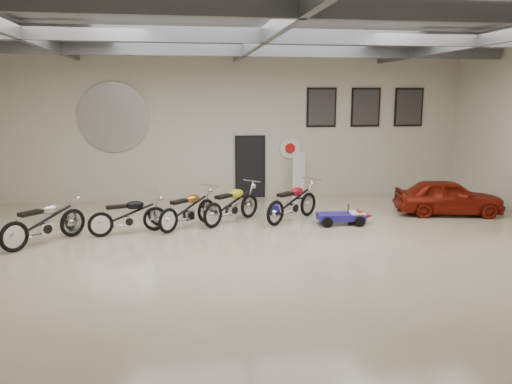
{
  "coord_description": "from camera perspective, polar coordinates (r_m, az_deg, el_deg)",
  "views": [
    {
      "loc": [
        -1.81,
        -11.02,
        3.46
      ],
      "look_at": [
        0.0,
        1.2,
        1.1
      ],
      "focal_mm": 35.0,
      "sensor_mm": 36.0,
      "label": 1
    }
  ],
  "objects": [
    {
      "name": "floor",
      "position": [
        11.69,
        0.87,
        -6.4
      ],
      "size": [
        16.0,
        12.0,
        0.01
      ],
      "primitive_type": "cube",
      "color": "#BFB292",
      "rests_on": "ground"
    },
    {
      "name": "ceiling",
      "position": [
        11.27,
        0.94,
        18.67
      ],
      "size": [
        16.0,
        12.0,
        0.01
      ],
      "primitive_type": "cube",
      "color": "slate",
      "rests_on": "back_wall"
    },
    {
      "name": "back_wall",
      "position": [
        17.14,
        -2.38,
        7.6
      ],
      "size": [
        16.0,
        0.02,
        5.0
      ],
      "primitive_type": "cube",
      "color": "beige",
      "rests_on": "floor"
    },
    {
      "name": "ceiling_beams",
      "position": [
        11.24,
        0.94,
        17.4
      ],
      "size": [
        15.8,
        11.8,
        0.32
      ],
      "primitive_type": null,
      "color": "#57595F",
      "rests_on": "ceiling"
    },
    {
      "name": "door",
      "position": [
        17.29,
        -0.67,
        2.81
      ],
      "size": [
        0.92,
        0.08,
        2.1
      ],
      "primitive_type": "cube",
      "color": "black",
      "rests_on": "back_wall"
    },
    {
      "name": "logo_plaque",
      "position": [
        17.12,
        -15.94,
        8.2
      ],
      "size": [
        2.3,
        0.06,
        1.16
      ],
      "primitive_type": null,
      "color": "silver",
      "rests_on": "back_wall"
    },
    {
      "name": "poster_left",
      "position": [
        17.65,
        7.49,
        9.56
      ],
      "size": [
        1.05,
        0.08,
        1.35
      ],
      "primitive_type": null,
      "color": "black",
      "rests_on": "back_wall"
    },
    {
      "name": "poster_mid",
      "position": [
        18.15,
        12.42,
        9.43
      ],
      "size": [
        1.05,
        0.08,
        1.35
      ],
      "primitive_type": null,
      "color": "black",
      "rests_on": "back_wall"
    },
    {
      "name": "poster_right",
      "position": [
        18.78,
        17.05,
        9.25
      ],
      "size": [
        1.05,
        0.08,
        1.35
      ],
      "primitive_type": null,
      "color": "black",
      "rests_on": "back_wall"
    },
    {
      "name": "oil_sign",
      "position": [
        17.46,
        3.9,
        5.01
      ],
      "size": [
        0.72,
        0.1,
        0.72
      ],
      "primitive_type": null,
      "color": "white",
      "rests_on": "back_wall"
    },
    {
      "name": "banner_stand",
      "position": [
        17.18,
        4.88,
        2.03
      ],
      "size": [
        0.49,
        0.29,
        1.69
      ],
      "primitive_type": null,
      "rotation": [
        0.0,
        0.0,
        0.24
      ],
      "color": "white",
      "rests_on": "floor"
    },
    {
      "name": "motorcycle_silver",
      "position": [
        12.87,
        -23.05,
        -3.03
      ],
      "size": [
        1.99,
        2.08,
        1.14
      ],
      "primitive_type": null,
      "rotation": [
        0.0,
        0.0,
        0.83
      ],
      "color": "silver",
      "rests_on": "floor"
    },
    {
      "name": "motorcycle_black",
      "position": [
        13.15,
        -14.41,
        -2.48
      ],
      "size": [
        2.07,
        1.2,
        1.03
      ],
      "primitive_type": null,
      "rotation": [
        0.0,
        0.0,
        0.32
      ],
      "color": "silver",
      "rests_on": "floor"
    },
    {
      "name": "motorcycle_gold",
      "position": [
        13.46,
        -7.8,
        -1.84
      ],
      "size": [
        1.9,
        1.9,
        1.07
      ],
      "primitive_type": null,
      "rotation": [
        0.0,
        0.0,
        0.78
      ],
      "color": "silver",
      "rests_on": "floor"
    },
    {
      "name": "motorcycle_yellow",
      "position": [
        13.88,
        -2.8,
        -1.28
      ],
      "size": [
        2.03,
        1.91,
        1.11
      ],
      "primitive_type": null,
      "rotation": [
        0.0,
        0.0,
        0.73
      ],
      "color": "silver",
      "rests_on": "floor"
    },
    {
      "name": "motorcycle_red",
      "position": [
        14.11,
        4.19,
        -1.05
      ],
      "size": [
        2.09,
        1.92,
        1.13
      ],
      "primitive_type": null,
      "rotation": [
        0.0,
        0.0,
        0.7
      ],
      "color": "silver",
      "rests_on": "floor"
    },
    {
      "name": "go_kart",
      "position": [
        13.97,
        10.22,
        -2.48
      ],
      "size": [
        1.62,
        0.78,
        0.58
      ],
      "primitive_type": null,
      "rotation": [
        0.0,
        0.0,
        -0.04
      ],
      "color": "navy",
      "rests_on": "floor"
    },
    {
      "name": "vintage_car",
      "position": [
        15.92,
        21.12,
        -0.52
      ],
      "size": [
        1.85,
        3.29,
        1.06
      ],
      "primitive_type": "imported",
      "rotation": [
        0.0,
        0.0,
        1.37
      ],
      "color": "maroon",
      "rests_on": "floor"
    }
  ]
}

